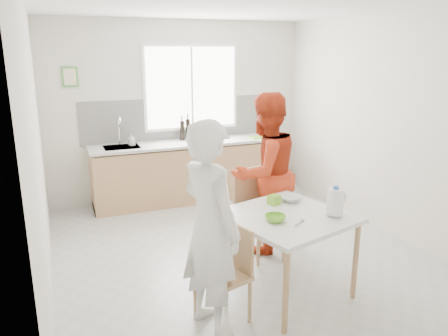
{
  "coord_description": "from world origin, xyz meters",
  "views": [
    {
      "loc": [
        -1.85,
        -4.25,
        2.25
      ],
      "look_at": [
        -0.07,
        0.2,
        0.96
      ],
      "focal_mm": 35.0,
      "sensor_mm": 36.0,
      "label": 1
    }
  ],
  "objects_px": {
    "bowl_white": "(291,198)",
    "chair_far": "(256,208)",
    "dining_table": "(287,223)",
    "wine_bottle_b": "(182,130)",
    "person_red": "(265,174)",
    "milk_jug": "(336,201)",
    "bowl_green": "(275,218)",
    "wine_bottle_a": "(188,129)",
    "person_white": "(210,228)",
    "chair_left": "(228,270)"
  },
  "relations": [
    {
      "from": "dining_table",
      "to": "wine_bottle_a",
      "type": "relative_size",
      "value": 3.97
    },
    {
      "from": "person_white",
      "to": "chair_left",
      "type": "bearing_deg",
      "value": -90.0
    },
    {
      "from": "person_white",
      "to": "wine_bottle_b",
      "type": "xyz_separation_m",
      "value": [
        0.75,
        3.32,
        0.19
      ]
    },
    {
      "from": "person_white",
      "to": "person_red",
      "type": "xyz_separation_m",
      "value": [
        1.08,
        1.19,
        0.03
      ]
    },
    {
      "from": "person_red",
      "to": "person_white",
      "type": "bearing_deg",
      "value": 32.01
    },
    {
      "from": "person_red",
      "to": "milk_jug",
      "type": "relative_size",
      "value": 6.92
    },
    {
      "from": "dining_table",
      "to": "person_red",
      "type": "bearing_deg",
      "value": 75.33
    },
    {
      "from": "chair_far",
      "to": "bowl_white",
      "type": "distance_m",
      "value": 0.64
    },
    {
      "from": "person_red",
      "to": "wine_bottle_b",
      "type": "height_order",
      "value": "person_red"
    },
    {
      "from": "bowl_white",
      "to": "wine_bottle_b",
      "type": "relative_size",
      "value": 0.73
    },
    {
      "from": "person_red",
      "to": "bowl_green",
      "type": "bearing_deg",
      "value": 52.31
    },
    {
      "from": "chair_far",
      "to": "bowl_green",
      "type": "relative_size",
      "value": 5.24
    },
    {
      "from": "bowl_green",
      "to": "wine_bottle_b",
      "type": "bearing_deg",
      "value": 88.23
    },
    {
      "from": "person_red",
      "to": "bowl_white",
      "type": "xyz_separation_m",
      "value": [
        -0.03,
        -0.63,
        -0.09
      ]
    },
    {
      "from": "dining_table",
      "to": "wine_bottle_a",
      "type": "distance_m",
      "value": 3.12
    },
    {
      "from": "chair_left",
      "to": "milk_jug",
      "type": "relative_size",
      "value": 3.19
    },
    {
      "from": "chair_far",
      "to": "milk_jug",
      "type": "xyz_separation_m",
      "value": [
        0.27,
        -1.07,
        0.4
      ]
    },
    {
      "from": "person_red",
      "to": "bowl_green",
      "type": "height_order",
      "value": "person_red"
    },
    {
      "from": "chair_far",
      "to": "milk_jug",
      "type": "bearing_deg",
      "value": -91.36
    },
    {
      "from": "bowl_white",
      "to": "person_white",
      "type": "bearing_deg",
      "value": -152.32
    },
    {
      "from": "dining_table",
      "to": "wine_bottle_b",
      "type": "bearing_deg",
      "value": 91.49
    },
    {
      "from": "chair_left",
      "to": "wine_bottle_a",
      "type": "relative_size",
      "value": 2.62
    },
    {
      "from": "chair_far",
      "to": "bowl_white",
      "type": "xyz_separation_m",
      "value": [
        0.11,
        -0.57,
        0.28
      ]
    },
    {
      "from": "chair_far",
      "to": "wine_bottle_a",
      "type": "xyz_separation_m",
      "value": [
        -0.1,
        2.21,
        0.54
      ]
    },
    {
      "from": "chair_far",
      "to": "person_white",
      "type": "distance_m",
      "value": 1.51
    },
    {
      "from": "dining_table",
      "to": "person_white",
      "type": "xyz_separation_m",
      "value": [
        -0.83,
        -0.23,
        0.17
      ]
    },
    {
      "from": "person_red",
      "to": "chair_far",
      "type": "bearing_deg",
      "value": 10.95
    },
    {
      "from": "dining_table",
      "to": "wine_bottle_b",
      "type": "xyz_separation_m",
      "value": [
        -0.08,
        3.09,
        0.36
      ]
    },
    {
      "from": "chair_left",
      "to": "wine_bottle_b",
      "type": "distance_m",
      "value": 3.38
    },
    {
      "from": "person_red",
      "to": "wine_bottle_a",
      "type": "distance_m",
      "value": 2.16
    },
    {
      "from": "chair_left",
      "to": "chair_far",
      "type": "distance_m",
      "value": 1.33
    },
    {
      "from": "chair_left",
      "to": "person_white",
      "type": "xyz_separation_m",
      "value": [
        -0.17,
        -0.05,
        0.42
      ]
    },
    {
      "from": "dining_table",
      "to": "bowl_white",
      "type": "distance_m",
      "value": 0.41
    },
    {
      "from": "chair_far",
      "to": "milk_jug",
      "type": "height_order",
      "value": "milk_jug"
    },
    {
      "from": "dining_table",
      "to": "chair_left",
      "type": "bearing_deg",
      "value": -164.42
    },
    {
      "from": "dining_table",
      "to": "milk_jug",
      "type": "height_order",
      "value": "milk_jug"
    },
    {
      "from": "chair_left",
      "to": "chair_far",
      "type": "relative_size",
      "value": 0.86
    },
    {
      "from": "bowl_green",
      "to": "milk_jug",
      "type": "distance_m",
      "value": 0.58
    },
    {
      "from": "dining_table",
      "to": "bowl_green",
      "type": "distance_m",
      "value": 0.23
    },
    {
      "from": "bowl_green",
      "to": "wine_bottle_a",
      "type": "bearing_deg",
      "value": 86.52
    },
    {
      "from": "chair_far",
      "to": "dining_table",
      "type": "bearing_deg",
      "value": -113.01
    },
    {
      "from": "person_white",
      "to": "wine_bottle_a",
      "type": "height_order",
      "value": "person_white"
    },
    {
      "from": "dining_table",
      "to": "person_red",
      "type": "xyz_separation_m",
      "value": [
        0.25,
        0.95,
        0.2
      ]
    },
    {
      "from": "bowl_white",
      "to": "chair_far",
      "type": "bearing_deg",
      "value": 100.6
    },
    {
      "from": "milk_jug",
      "to": "wine_bottle_b",
      "type": "distance_m",
      "value": 3.31
    },
    {
      "from": "bowl_white",
      "to": "wine_bottle_a",
      "type": "xyz_separation_m",
      "value": [
        -0.21,
        2.77,
        0.26
      ]
    },
    {
      "from": "bowl_white",
      "to": "milk_jug",
      "type": "bearing_deg",
      "value": -71.85
    },
    {
      "from": "milk_jug",
      "to": "dining_table",
      "type": "bearing_deg",
      "value": 139.05
    },
    {
      "from": "chair_left",
      "to": "wine_bottle_b",
      "type": "xyz_separation_m",
      "value": [
        0.58,
        3.27,
        0.61
      ]
    },
    {
      "from": "chair_far",
      "to": "wine_bottle_a",
      "type": "distance_m",
      "value": 2.27
    }
  ]
}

